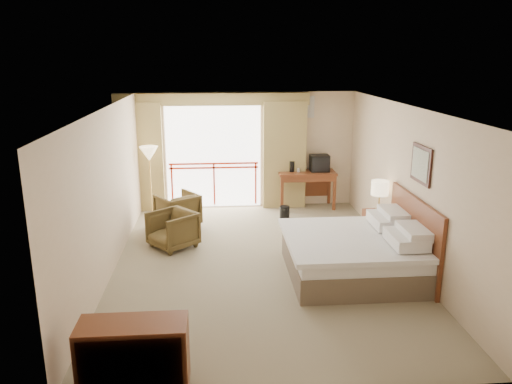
{
  "coord_description": "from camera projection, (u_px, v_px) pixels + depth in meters",
  "views": [
    {
      "loc": [
        -0.73,
        -8.03,
        3.51
      ],
      "look_at": [
        -0.05,
        0.4,
        1.18
      ],
      "focal_mm": 35.0,
      "sensor_mm": 36.0,
      "label": 1
    }
  ],
  "objects": [
    {
      "name": "valance",
      "position": [
        212.0,
        99.0,
        11.22
      ],
      "size": [
        4.4,
        0.22,
        0.28
      ],
      "primitive_type": "cube",
      "color": "olive",
      "rests_on": "wall_back"
    },
    {
      "name": "armchair_far",
      "position": [
        178.0,
        226.0,
        10.61
      ],
      "size": [
        1.07,
        1.08,
        0.71
      ],
      "primitive_type": "imported",
      "rotation": [
        0.0,
        0.0,
        -2.54
      ],
      "color": "#443519",
      "rests_on": "floor"
    },
    {
      "name": "coffee_maker",
      "position": [
        292.0,
        167.0,
        11.62
      ],
      "size": [
        0.13,
        0.13,
        0.25
      ],
      "primitive_type": "cylinder",
      "rotation": [
        0.0,
        0.0,
        0.1
      ],
      "color": "black",
      "rests_on": "desk"
    },
    {
      "name": "table_lamp",
      "position": [
        380.0,
        189.0,
        9.27
      ],
      "size": [
        0.32,
        0.32,
        0.57
      ],
      "rotation": [
        0.0,
        0.0,
        0.23
      ],
      "color": "tan",
      "rests_on": "nightstand"
    },
    {
      "name": "framed_art",
      "position": [
        421.0,
        164.0,
        7.83
      ],
      "size": [
        0.04,
        0.72,
        0.6
      ],
      "color": "black",
      "rests_on": "wall_right"
    },
    {
      "name": "balcony_door",
      "position": [
        214.0,
        157.0,
        11.67
      ],
      "size": [
        2.4,
        0.0,
        2.4
      ],
      "primitive_type": "plane",
      "rotation": [
        1.57,
        0.0,
        0.0
      ],
      "color": "white",
      "rests_on": "wall_back"
    },
    {
      "name": "wall_right",
      "position": [
        406.0,
        185.0,
        8.54
      ],
      "size": [
        0.0,
        7.0,
        7.0
      ],
      "primitive_type": "plane",
      "rotation": [
        1.57,
        0.0,
        -1.57
      ],
      "color": "beige",
      "rests_on": "ground"
    },
    {
      "name": "phone",
      "position": [
        379.0,
        212.0,
        9.18
      ],
      "size": [
        0.23,
        0.2,
        0.09
      ],
      "primitive_type": "cube",
      "rotation": [
        0.0,
        0.0,
        -0.27
      ],
      "color": "black",
      "rests_on": "nightstand"
    },
    {
      "name": "desk",
      "position": [
        306.0,
        179.0,
        11.79
      ],
      "size": [
        1.34,
        0.65,
        0.88
      ],
      "rotation": [
        0.0,
        0.0,
        0.02
      ],
      "color": "#5E2A17",
      "rests_on": "floor"
    },
    {
      "name": "wall_left",
      "position": [
        109.0,
        192.0,
        8.15
      ],
      "size": [
        0.0,
        7.0,
        7.0
      ],
      "primitive_type": "plane",
      "rotation": [
        1.57,
        0.0,
        1.57
      ],
      "color": "beige",
      "rests_on": "ground"
    },
    {
      "name": "balcony_railing",
      "position": [
        214.0,
        173.0,
        11.75
      ],
      "size": [
        2.09,
        0.03,
        1.02
      ],
      "color": "red",
      "rests_on": "wall_back"
    },
    {
      "name": "floor",
      "position": [
        261.0,
        263.0,
        8.71
      ],
      "size": [
        7.0,
        7.0,
        0.0
      ],
      "primitive_type": "plane",
      "color": "#84795A",
      "rests_on": "ground"
    },
    {
      "name": "ceiling",
      "position": [
        261.0,
        107.0,
        7.99
      ],
      "size": [
        7.0,
        7.0,
        0.0
      ],
      "primitive_type": "plane",
      "rotation": [
        3.14,
        0.0,
        0.0
      ],
      "color": "white",
      "rests_on": "wall_back"
    },
    {
      "name": "bed",
      "position": [
        355.0,
        254.0,
        8.15
      ],
      "size": [
        2.13,
        2.06,
        0.97
      ],
      "color": "brown",
      "rests_on": "floor"
    },
    {
      "name": "wall_front",
      "position": [
        293.0,
        279.0,
        4.98
      ],
      "size": [
        5.0,
        0.0,
        5.0
      ],
      "primitive_type": "plane",
      "rotation": [
        -1.57,
        0.0,
        0.0
      ],
      "color": "beige",
      "rests_on": "ground"
    },
    {
      "name": "book",
      "position": [
        157.0,
        214.0,
        9.71
      ],
      "size": [
        0.2,
        0.25,
        0.02
      ],
      "primitive_type": "imported",
      "rotation": [
        0.0,
        0.0,
        0.19
      ],
      "color": "white",
      "rests_on": "side_table"
    },
    {
      "name": "side_table",
      "position": [
        158.0,
        222.0,
        9.75
      ],
      "size": [
        0.47,
        0.47,
        0.52
      ],
      "rotation": [
        0.0,
        0.0,
        -0.16
      ],
      "color": "black",
      "rests_on": "floor"
    },
    {
      "name": "floor_lamp",
      "position": [
        149.0,
        156.0,
        10.93
      ],
      "size": [
        0.4,
        0.4,
        1.58
      ],
      "rotation": [
        0.0,
        0.0,
        0.19
      ],
      "color": "tan",
      "rests_on": "floor"
    },
    {
      "name": "dresser",
      "position": [
        134.0,
        356.0,
        5.36
      ],
      "size": [
        1.16,
        0.49,
        0.78
      ],
      "rotation": [
        0.0,
        0.0,
        -0.01
      ],
      "color": "#5E2A17",
      "rests_on": "floor"
    },
    {
      "name": "tv",
      "position": [
        320.0,
        163.0,
        11.65
      ],
      "size": [
        0.43,
        0.34,
        0.39
      ],
      "rotation": [
        0.0,
        0.0,
        -0.01
      ],
      "color": "black",
      "rests_on": "desk"
    },
    {
      "name": "curtain_left",
      "position": [
        141.0,
        157.0,
        11.4
      ],
      "size": [
        1.0,
        0.26,
        2.5
      ],
      "primitive_type": "cube",
      "color": "olive",
      "rests_on": "wall_back"
    },
    {
      "name": "armchair_near",
      "position": [
        174.0,
        247.0,
        9.43
      ],
      "size": [
        1.07,
        1.07,
        0.7
      ],
      "primitive_type": "imported",
      "rotation": [
        0.0,
        0.0,
        -0.87
      ],
      "color": "#443519",
      "rests_on": "floor"
    },
    {
      "name": "cup",
      "position": [
        299.0,
        170.0,
        11.61
      ],
      "size": [
        0.07,
        0.07,
        0.09
      ],
      "primitive_type": "cylinder",
      "rotation": [
        0.0,
        0.0,
        0.2
      ],
      "color": "white",
      "rests_on": "desk"
    },
    {
      "name": "hvac_vent",
      "position": [
        303.0,
        107.0,
        11.52
      ],
      "size": [
        0.5,
        0.04,
        0.5
      ],
      "primitive_type": "cube",
      "color": "silver",
      "rests_on": "wall_back"
    },
    {
      "name": "wall_back",
      "position": [
        248.0,
        150.0,
        11.71
      ],
      "size": [
        5.0,
        0.0,
        5.0
      ],
      "primitive_type": "plane",
      "rotation": [
        1.57,
        0.0,
        0.0
      ],
      "color": "beige",
      "rests_on": "ground"
    },
    {
      "name": "wastebasket",
      "position": [
        285.0,
        212.0,
        11.08
      ],
      "size": [
        0.26,
        0.26,
        0.27
      ],
      "primitive_type": "cylinder",
      "rotation": [
        0.0,
        0.0,
        0.23
      ],
      "color": "black",
      "rests_on": "floor"
    },
    {
      "name": "nightstand",
      "position": [
        378.0,
        229.0,
        9.43
      ],
      "size": [
        0.5,
        0.58,
        0.67
      ],
      "primitive_type": "cube",
      "rotation": [
        0.0,
        0.0,
        0.07
      ],
      "color": "#5E2A17",
      "rests_on": "floor"
    },
    {
      "name": "curtain_right",
      "position": [
        284.0,
        155.0,
        11.66
      ],
      "size": [
        1.0,
        0.26,
        2.5
      ],
      "primitive_type": "cube",
      "color": "olive",
      "rests_on": "wall_back"
    },
    {
      "name": "headboard",
      "position": [
        414.0,
        236.0,
        8.15
      ],
      "size": [
        0.06,
        2.1,
        1.3
      ],
      "primitive_type": "cube",
      "color": "#5E2A17",
      "rests_on": "wall_right"
    }
  ]
}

